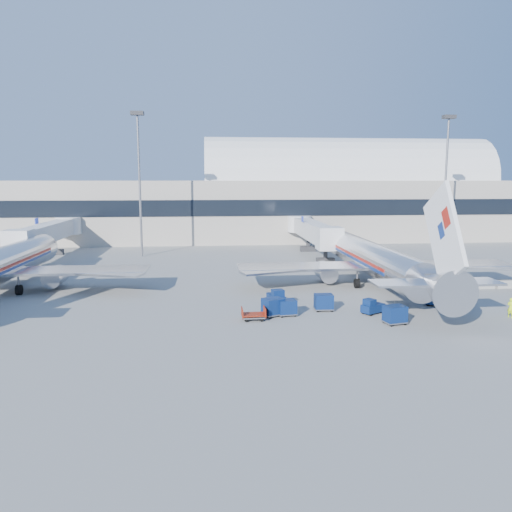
{
  "coord_description": "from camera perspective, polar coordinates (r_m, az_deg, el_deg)",
  "views": [
    {
      "loc": [
        -9.05,
        -50.43,
        12.1
      ],
      "look_at": [
        -3.84,
        6.0,
        3.46
      ],
      "focal_mm": 35.0,
      "sensor_mm": 36.0,
      "label": 1
    }
  ],
  "objects": [
    {
      "name": "airliner_main",
      "position": [
        58.86,
        13.68,
        -0.55
      ],
      "size": [
        32.0,
        37.26,
        12.07
      ],
      "color": "silver",
      "rests_on": "ground"
    },
    {
      "name": "tug_lead",
      "position": [
        46.99,
        13.13,
        -5.67
      ],
      "size": [
        2.43,
        2.04,
        1.42
      ],
      "rotation": [
        0.0,
        0.0,
        0.53
      ],
      "color": "#0A1F4D",
      "rests_on": "ground"
    },
    {
      "name": "mast_west",
      "position": [
        81.21,
        -13.24,
        10.34
      ],
      "size": [
        2.0,
        1.2,
        22.6
      ],
      "color": "slate",
      "rests_on": "ground"
    },
    {
      "name": "cart_open_red",
      "position": [
        43.78,
        -0.26,
        -6.83
      ],
      "size": [
        2.11,
        1.51,
        0.56
      ],
      "rotation": [
        0.0,
        0.0,
        0.02
      ],
      "color": "slate",
      "rests_on": "ground"
    },
    {
      "name": "barrier_near",
      "position": [
        60.13,
        21.61,
        -3.12
      ],
      "size": [
        3.0,
        0.55,
        0.9
      ],
      "primitive_type": "cube",
      "color": "#9E9E96",
      "rests_on": "ground"
    },
    {
      "name": "cart_solo_near",
      "position": [
        44.09,
        15.6,
        -6.44
      ],
      "size": [
        2.06,
        1.74,
        1.59
      ],
      "rotation": [
        0.0,
        0.0,
        0.22
      ],
      "color": "#0A1F4D",
      "rests_on": "ground"
    },
    {
      "name": "cart_train_a",
      "position": [
        47.21,
        7.75,
        -5.22
      ],
      "size": [
        1.78,
        1.37,
        1.55
      ],
      "rotation": [
        0.0,
        0.0,
        -0.02
      ],
      "color": "#0A1F4D",
      "rests_on": "ground"
    },
    {
      "name": "barrier_far",
      "position": [
        63.37,
        26.95,
        -2.88
      ],
      "size": [
        3.0,
        0.55,
        0.9
      ],
      "primitive_type": "cube",
      "color": "#9E9E96",
      "rests_on": "ground"
    },
    {
      "name": "tug_left",
      "position": [
        48.79,
        2.34,
        -4.79
      ],
      "size": [
        1.68,
        2.71,
        1.65
      ],
      "rotation": [
        0.0,
        0.0,
        1.74
      ],
      "color": "#0A1F4D",
      "rests_on": "ground"
    },
    {
      "name": "ground",
      "position": [
        52.64,
        4.78,
        -4.65
      ],
      "size": [
        260.0,
        260.0,
        0.0
      ],
      "primitive_type": "plane",
      "color": "gray",
      "rests_on": "ground"
    },
    {
      "name": "tug_right",
      "position": [
        51.55,
        20.01,
        -4.67
      ],
      "size": [
        2.47,
        2.29,
        1.47
      ],
      "rotation": [
        0.0,
        0.0,
        -0.67
      ],
      "color": "#0A1F4D",
      "rests_on": "ground"
    },
    {
      "name": "barrier_mid",
      "position": [
        61.69,
        24.35,
        -3.0
      ],
      "size": [
        3.0,
        0.55,
        0.9
      ],
      "primitive_type": "cube",
      "color": "#9E9E96",
      "rests_on": "ground"
    },
    {
      "name": "terminal",
      "position": [
        106.59,
        -7.76,
        6.13
      ],
      "size": [
        170.0,
        28.15,
        21.0
      ],
      "color": "#B2AA9E",
      "rests_on": "ground"
    },
    {
      "name": "ramp_worker",
      "position": [
        49.87,
        27.11,
        -5.28
      ],
      "size": [
        0.69,
        0.78,
        1.79
      ],
      "primitive_type": "imported",
      "rotation": [
        0.0,
        0.0,
        2.08
      ],
      "color": "#ADD716",
      "rests_on": "ground"
    },
    {
      "name": "cart_solo_far",
      "position": [
        52.46,
        21.4,
        -4.23
      ],
      "size": [
        2.35,
        2.05,
        1.74
      ],
      "rotation": [
        0.0,
        0.0,
        -0.32
      ],
      "color": "#0A1F4D",
      "rests_on": "ground"
    },
    {
      "name": "cart_train_b",
      "position": [
        45.16,
        3.56,
        -5.86
      ],
      "size": [
        1.84,
        1.51,
        1.47
      ],
      "rotation": [
        0.0,
        0.0,
        0.16
      ],
      "color": "#0A1F4D",
      "rests_on": "ground"
    },
    {
      "name": "jetbridge_mid",
      "position": [
        85.49,
        -22.52,
        2.52
      ],
      "size": [
        4.4,
        27.5,
        6.25
      ],
      "color": "silver",
      "rests_on": "ground"
    },
    {
      "name": "cart_train_c",
      "position": [
        44.96,
        1.96,
        -5.8
      ],
      "size": [
        2.28,
        2.07,
        1.63
      ],
      "rotation": [
        0.0,
        0.0,
        0.44
      ],
      "color": "#0A1F4D",
      "rests_on": "ground"
    },
    {
      "name": "jetbridge_near",
      "position": [
        83.32,
        6.29,
        2.99
      ],
      "size": [
        4.4,
        27.5,
        6.25
      ],
      "color": "silver",
      "rests_on": "ground"
    },
    {
      "name": "mast_east",
      "position": [
        89.44,
        20.94,
        9.83
      ],
      "size": [
        2.0,
        1.2,
        22.6
      ],
      "color": "slate",
      "rests_on": "ground"
    }
  ]
}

